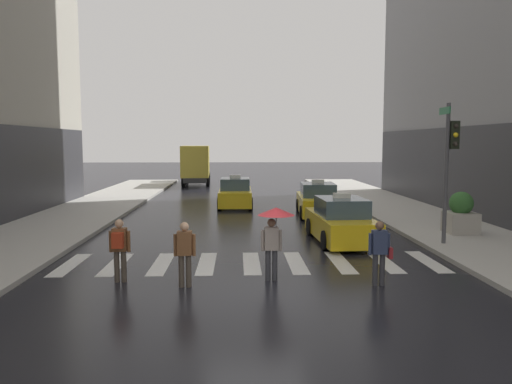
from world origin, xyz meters
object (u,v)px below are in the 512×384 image
at_px(traffic_light_pole, 450,153).
at_px(taxi_lead, 341,222).
at_px(taxi_third, 235,194).
at_px(planter_near_corner, 461,214).
at_px(pedestrian_with_handbag, 380,249).
at_px(pedestrian_plain_coat, 185,250).
at_px(taxi_second, 317,201).
at_px(pedestrian_with_backpack, 119,245).
at_px(box_truck, 196,164).
at_px(pedestrian_with_umbrella, 274,224).

relative_size(traffic_light_pole, taxi_lead, 1.04).
xyz_separation_m(taxi_third, planter_near_corner, (8.71, -9.43, 0.15)).
bearing_deg(planter_near_corner, taxi_lead, -170.83).
xyz_separation_m(pedestrian_with_handbag, pedestrian_plain_coat, (-4.91, 0.05, 0.01)).
bearing_deg(traffic_light_pole, planter_near_corner, 54.49).
relative_size(pedestrian_plain_coat, planter_near_corner, 1.03).
bearing_deg(pedestrian_with_handbag, traffic_light_pole, 50.64).
bearing_deg(traffic_light_pole, taxi_second, 112.97).
relative_size(traffic_light_pole, pedestrian_plain_coat, 2.91).
distance_m(traffic_light_pole, taxi_third, 13.74).
height_order(pedestrian_with_backpack, pedestrian_plain_coat, same).
bearing_deg(taxi_lead, taxi_second, 88.11).
bearing_deg(pedestrian_with_backpack, taxi_third, 79.11).
relative_size(taxi_lead, pedestrian_plain_coat, 2.79).
height_order(taxi_third, box_truck, box_truck).
distance_m(taxi_second, planter_near_corner, 7.38).
relative_size(pedestrian_with_handbag, planter_near_corner, 1.03).
bearing_deg(taxi_third, taxi_lead, -69.12).
bearing_deg(box_truck, planter_near_corner, -62.81).
distance_m(taxi_second, taxi_third, 5.50).
height_order(box_truck, pedestrian_with_umbrella, box_truck).
distance_m(pedestrian_with_umbrella, pedestrian_plain_coat, 2.41).
xyz_separation_m(taxi_second, pedestrian_with_handbag, (-0.40, -12.11, 0.21)).
bearing_deg(box_truck, taxi_third, -76.55).
relative_size(box_truck, pedestrian_with_umbrella, 3.93).
relative_size(traffic_light_pole, pedestrian_with_handbag, 2.91).
bearing_deg(taxi_lead, planter_near_corner, 9.17).
bearing_deg(pedestrian_with_backpack, traffic_light_pole, 20.78).
bearing_deg(traffic_light_pole, box_truck, 112.88).
relative_size(taxi_third, pedestrian_with_handbag, 2.76).
distance_m(pedestrian_with_umbrella, pedestrian_with_backpack, 4.05).
xyz_separation_m(taxi_lead, taxi_third, (-3.89, 10.21, 0.00)).
bearing_deg(taxi_lead, pedestrian_plain_coat, -132.73).
distance_m(taxi_lead, taxi_third, 10.93).
relative_size(taxi_second, box_truck, 0.61).
bearing_deg(box_truck, pedestrian_with_umbrella, -81.36).
relative_size(taxi_lead, taxi_second, 1.00).
height_order(traffic_light_pole, pedestrian_with_umbrella, traffic_light_pole).
height_order(pedestrian_with_umbrella, pedestrian_with_backpack, pedestrian_with_umbrella).
height_order(traffic_light_pole, taxi_third, traffic_light_pole).
bearing_deg(taxi_lead, pedestrian_with_handbag, -91.87).
xyz_separation_m(taxi_second, pedestrian_with_umbrella, (-3.02, -11.56, 0.79)).
relative_size(taxi_lead, pedestrian_with_handbag, 2.79).
relative_size(taxi_lead, planter_near_corner, 2.88).
relative_size(taxi_second, pedestrian_plain_coat, 2.80).
height_order(traffic_light_pole, taxi_lead, traffic_light_pole).
bearing_deg(pedestrian_plain_coat, taxi_lead, 47.27).
bearing_deg(planter_near_corner, taxi_third, 132.74).
height_order(pedestrian_with_umbrella, pedestrian_plain_coat, pedestrian_with_umbrella).
relative_size(pedestrian_with_backpack, pedestrian_with_handbag, 1.00).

